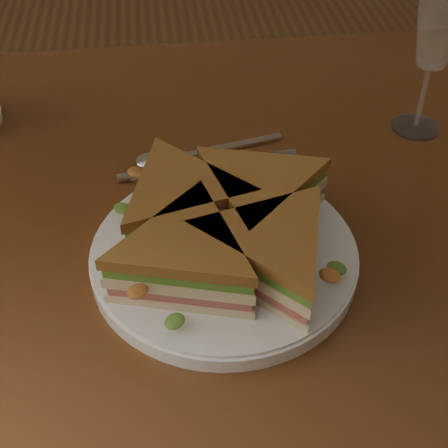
# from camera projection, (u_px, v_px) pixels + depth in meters

# --- Properties ---
(table) EXTENTS (1.20, 0.80, 0.75)m
(table) POSITION_uv_depth(u_px,v_px,m) (231.00, 273.00, 0.74)
(table) COLOR #3C1E0D
(table) RESTS_ON ground
(plate) EXTENTS (0.26, 0.26, 0.02)m
(plate) POSITION_uv_depth(u_px,v_px,m) (224.00, 255.00, 0.61)
(plate) COLOR white
(plate) RESTS_ON table
(sandwich_wedges) EXTENTS (0.30, 0.30, 0.06)m
(sandwich_wedges) POSITION_uv_depth(u_px,v_px,m) (224.00, 228.00, 0.59)
(sandwich_wedges) COLOR beige
(sandwich_wedges) RESTS_ON plate
(crisps_mound) EXTENTS (0.09, 0.09, 0.05)m
(crisps_mound) POSITION_uv_depth(u_px,v_px,m) (224.00, 231.00, 0.59)
(crisps_mound) COLOR #B76217
(crisps_mound) RESTS_ON plate
(spoon) EXTENTS (0.18, 0.06, 0.01)m
(spoon) POSITION_uv_depth(u_px,v_px,m) (174.00, 157.00, 0.74)
(spoon) COLOR silver
(spoon) RESTS_ON table
(knife) EXTENTS (0.22, 0.04, 0.00)m
(knife) POSITION_uv_depth(u_px,v_px,m) (203.00, 168.00, 0.73)
(knife) COLOR silver
(knife) RESTS_ON table
(wine_glass) EXTENTS (0.07, 0.07, 0.18)m
(wine_glass) POSITION_uv_depth(u_px,v_px,m) (439.00, 30.00, 0.70)
(wine_glass) COLOR white
(wine_glass) RESTS_ON table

